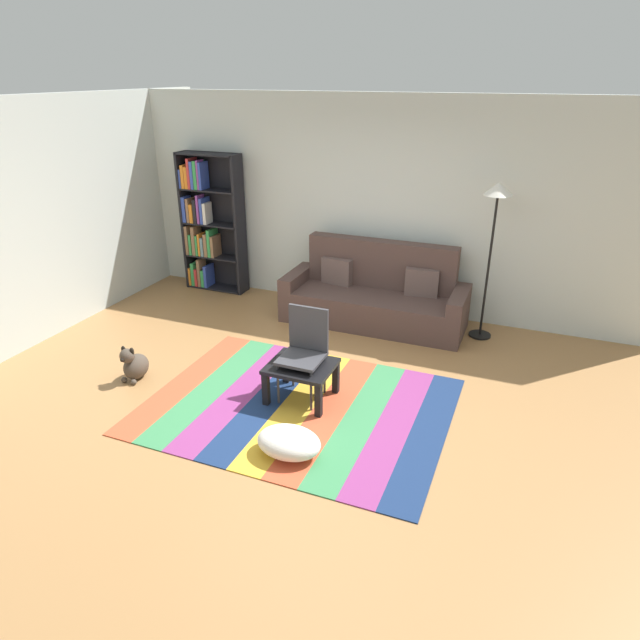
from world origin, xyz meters
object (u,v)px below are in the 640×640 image
at_px(standing_lamp, 496,210).
at_px(folding_chair, 305,346).
at_px(tv_remote, 297,361).
at_px(couch, 375,297).
at_px(pouf, 289,442).
at_px(bookshelf, 207,225).
at_px(dog, 134,365).
at_px(coffee_table, 301,371).

relative_size(standing_lamp, folding_chair, 2.04).
distance_m(tv_remote, folding_chair, 0.17).
relative_size(couch, pouf, 4.13).
xyz_separation_m(pouf, folding_chair, (-0.25, 0.93, 0.41)).
distance_m(bookshelf, pouf, 4.24).
height_order(pouf, tv_remote, tv_remote).
bearing_deg(dog, folding_chair, 12.25).
xyz_separation_m(couch, tv_remote, (-0.18, -2.00, 0.05)).
xyz_separation_m(couch, pouf, (0.13, -2.87, -0.21)).
bearing_deg(coffee_table, standing_lamp, 55.73).
bearing_deg(bookshelf, pouf, -49.16).
xyz_separation_m(coffee_table, pouf, (0.25, -0.84, -0.18)).
bearing_deg(bookshelf, standing_lamp, -3.17).
xyz_separation_m(coffee_table, standing_lamp, (1.43, 2.09, 1.22)).
xyz_separation_m(couch, folding_chair, (-0.12, -1.94, 0.20)).
height_order(bookshelf, pouf, bookshelf).
height_order(coffee_table, standing_lamp, standing_lamp).
relative_size(coffee_table, dog, 1.55).
height_order(pouf, dog, dog).
bearing_deg(pouf, couch, 92.67).
height_order(dog, tv_remote, same).
distance_m(pouf, dog, 2.08).
bearing_deg(couch, dog, -128.94).
distance_m(couch, standing_lamp, 1.77).
relative_size(bookshelf, standing_lamp, 1.05).
bearing_deg(standing_lamp, couch, -177.15).
bearing_deg(coffee_table, tv_remote, 155.58).
bearing_deg(folding_chair, pouf, -52.88).
bearing_deg(dog, tv_remote, 10.56).
height_order(bookshelf, folding_chair, bookshelf).
height_order(dog, folding_chair, folding_chair).
relative_size(couch, folding_chair, 2.51).
relative_size(pouf, dog, 1.38).
bearing_deg(tv_remote, dog, -143.87).
relative_size(couch, standing_lamp, 1.23).
xyz_separation_m(couch, standing_lamp, (1.31, 0.07, 1.19)).
distance_m(coffee_table, pouf, 0.89).
distance_m(bookshelf, standing_lamp, 3.94).
bearing_deg(dog, coffee_table, 9.34).
height_order(couch, bookshelf, bookshelf).
relative_size(coffee_table, pouf, 1.13).
distance_m(couch, folding_chair, 1.95).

